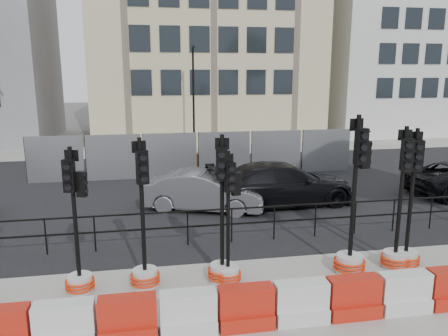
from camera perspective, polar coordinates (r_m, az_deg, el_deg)
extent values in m
plane|color=#51514C|center=(11.07, 2.23, -12.06)|extent=(120.00, 120.00, 0.00)
cube|color=gray|center=(8.51, 6.82, -20.22)|extent=(40.00, 6.00, 0.02)
cube|color=black|center=(17.58, -2.65, -2.64)|extent=(40.00, 14.00, 0.03)
cube|color=gray|center=(26.32, -5.22, 2.40)|extent=(40.00, 4.00, 0.02)
cube|color=beige|center=(32.40, -2.79, 20.28)|extent=(15.00, 10.00, 18.00)
cube|color=silver|center=(37.32, 21.84, 16.86)|extent=(12.00, 9.00, 16.00)
cylinder|color=black|center=(12.05, -22.26, -8.36)|extent=(0.04, 0.04, 1.00)
cylinder|color=black|center=(11.85, -16.52, -8.28)|extent=(0.04, 0.04, 1.00)
cylinder|color=black|center=(11.77, -10.65, -8.11)|extent=(0.04, 0.04, 1.00)
cylinder|color=black|center=(11.80, -4.77, -7.86)|extent=(0.04, 0.04, 1.00)
cylinder|color=black|center=(11.96, 1.01, -7.54)|extent=(0.04, 0.04, 1.00)
cylinder|color=black|center=(12.24, 6.58, -7.15)|extent=(0.04, 0.04, 1.00)
cylinder|color=black|center=(12.62, 11.84, -6.72)|extent=(0.04, 0.04, 1.00)
cylinder|color=black|center=(13.11, 16.74, -6.27)|extent=(0.04, 0.04, 1.00)
cylinder|color=black|center=(13.68, 21.26, -5.82)|extent=(0.04, 0.04, 1.00)
cylinder|color=black|center=(14.33, 25.38, -5.37)|extent=(0.04, 0.04, 1.00)
cube|color=black|center=(11.81, 1.02, -5.35)|extent=(18.00, 0.04, 0.04)
cube|color=black|center=(11.95, 1.01, -7.31)|extent=(18.00, 0.04, 0.04)
cube|color=gray|center=(19.54, -21.21, 1.03)|extent=(2.30, 0.05, 2.00)
cylinder|color=black|center=(19.80, -24.47, 0.89)|extent=(0.05, 0.05, 2.00)
cube|color=gray|center=(19.22, -14.18, 1.32)|extent=(2.30, 0.05, 2.00)
cylinder|color=black|center=(19.34, -17.58, 1.18)|extent=(0.05, 0.05, 2.00)
cube|color=gray|center=(19.19, -7.02, 1.59)|extent=(2.30, 0.05, 2.00)
cylinder|color=black|center=(19.17, -10.45, 1.46)|extent=(0.05, 0.05, 2.00)
cube|color=gray|center=(19.46, 0.06, 1.84)|extent=(2.30, 0.05, 2.00)
cylinder|color=black|center=(19.30, -3.31, 1.72)|extent=(0.05, 0.05, 2.00)
cube|color=gray|center=(20.02, 6.84, 2.05)|extent=(2.30, 0.05, 2.00)
cylinder|color=black|center=(19.72, 3.63, 1.95)|extent=(0.05, 0.05, 2.00)
cube|color=gray|center=(20.84, 13.17, 2.22)|extent=(2.30, 0.05, 2.00)
cylinder|color=black|center=(20.42, 10.20, 2.14)|extent=(0.05, 0.05, 2.00)
cube|color=#DB520E|center=(20.84, -14.92, 0.44)|extent=(1.00, 0.40, 0.80)
cube|color=#DB520E|center=(20.76, -9.41, 0.65)|extent=(1.00, 0.40, 0.80)
cube|color=#DB520E|center=(20.87, -3.92, 0.86)|extent=(1.00, 0.40, 0.80)
cube|color=#DB520E|center=(21.17, 1.47, 1.05)|extent=(1.00, 0.40, 0.80)
cube|color=#DB520E|center=(21.66, 6.66, 1.23)|extent=(1.00, 0.40, 0.80)
cylinder|color=black|center=(25.02, -4.00, 8.80)|extent=(0.12, 0.12, 6.00)
cube|color=black|center=(24.76, -4.04, 15.47)|extent=(0.12, 0.50, 0.12)
cube|color=white|center=(8.25, -20.15, -17.73)|extent=(1.00, 0.35, 0.50)
cube|color=red|center=(8.33, -12.34, -20.10)|extent=(1.00, 0.50, 0.30)
cube|color=red|center=(8.12, -12.48, -17.72)|extent=(1.00, 0.35, 0.50)
cube|color=white|center=(8.34, -4.66, -19.78)|extent=(1.00, 0.50, 0.30)
cube|color=white|center=(8.13, -4.71, -17.40)|extent=(1.00, 0.35, 0.50)
cube|color=red|center=(8.48, 2.83, -19.15)|extent=(1.00, 0.50, 0.30)
cube|color=red|center=(8.28, 2.87, -16.80)|extent=(1.00, 0.35, 0.50)
cube|color=white|center=(8.75, 9.91, -18.27)|extent=(1.00, 0.50, 0.30)
cube|color=white|center=(8.55, 10.02, -15.97)|extent=(1.00, 0.35, 0.50)
cube|color=red|center=(9.13, 16.42, -17.23)|extent=(1.00, 0.50, 0.30)
cube|color=red|center=(8.94, 16.58, -14.99)|extent=(1.00, 0.35, 0.50)
cube|color=white|center=(9.61, 22.27, -16.09)|extent=(1.00, 0.50, 0.30)
cube|color=white|center=(9.43, 22.47, -13.95)|extent=(1.00, 0.35, 0.50)
cylinder|color=silver|center=(10.07, -18.29, -14.13)|extent=(0.51, 0.51, 0.38)
torus|color=red|center=(10.10, -18.26, -14.52)|extent=(0.62, 0.62, 0.05)
torus|color=red|center=(10.07, -18.29, -14.13)|extent=(0.62, 0.62, 0.05)
torus|color=red|center=(10.04, -18.32, -13.74)|extent=(0.62, 0.62, 0.05)
cylinder|color=black|center=(9.50, -18.91, -5.86)|extent=(0.09, 0.09, 2.86)
cube|color=black|center=(9.18, -19.58, -0.99)|extent=(0.26, 0.19, 0.67)
cylinder|color=black|center=(9.16, -19.68, -2.37)|extent=(0.15, 0.08, 0.14)
cylinder|color=black|center=(9.11, -19.78, -1.10)|extent=(0.15, 0.08, 0.14)
cylinder|color=black|center=(9.07, -19.87, 0.19)|extent=(0.15, 0.08, 0.14)
cube|color=black|center=(9.25, -19.31, 1.55)|extent=(0.28, 0.10, 0.23)
cube|color=black|center=(9.25, -18.13, -2.01)|extent=(0.22, 0.17, 0.52)
cylinder|color=silver|center=(9.96, -10.25, -13.93)|extent=(0.54, 0.54, 0.40)
torus|color=red|center=(9.99, -10.23, -14.34)|extent=(0.65, 0.65, 0.05)
torus|color=red|center=(9.96, -10.25, -13.93)|extent=(0.65, 0.65, 0.05)
torus|color=red|center=(9.92, -10.27, -13.52)|extent=(0.65, 0.65, 0.05)
cylinder|color=black|center=(9.36, -10.63, -5.15)|extent=(0.09, 0.09, 2.99)
cube|color=black|center=(9.02, -10.63, 0.08)|extent=(0.27, 0.20, 0.70)
cylinder|color=black|center=(9.00, -10.43, -1.38)|extent=(0.16, 0.09, 0.15)
cylinder|color=black|center=(8.95, -10.48, -0.01)|extent=(0.16, 0.09, 0.15)
cylinder|color=black|center=(8.90, -10.54, 1.36)|extent=(0.16, 0.09, 0.15)
cube|color=black|center=(9.12, -11.07, 2.75)|extent=(0.29, 0.12, 0.24)
cylinder|color=silver|center=(9.95, 0.52, -13.85)|extent=(0.49, 0.49, 0.36)
torus|color=red|center=(9.99, 0.52, -14.22)|extent=(0.59, 0.59, 0.05)
torus|color=red|center=(9.95, 0.52, -13.85)|extent=(0.59, 0.59, 0.05)
torus|color=red|center=(9.92, 0.52, -13.47)|extent=(0.59, 0.59, 0.05)
cylinder|color=black|center=(9.40, 0.54, -5.93)|extent=(0.08, 0.08, 2.71)
cube|color=black|center=(9.08, 0.82, -1.25)|extent=(0.24, 0.17, 0.63)
cylinder|color=black|center=(9.07, 1.00, -2.57)|extent=(0.14, 0.07, 0.14)
cylinder|color=black|center=(9.02, 1.00, -1.35)|extent=(0.14, 0.07, 0.14)
cylinder|color=black|center=(8.97, 1.00, -0.12)|extent=(0.14, 0.07, 0.14)
cube|color=black|center=(9.15, 0.42, 1.17)|extent=(0.27, 0.08, 0.22)
cube|color=black|center=(9.29, 1.58, -2.08)|extent=(0.20, 0.15, 0.50)
cylinder|color=silver|center=(10.03, -0.24, -13.51)|extent=(0.54, 0.54, 0.40)
torus|color=red|center=(10.06, -0.24, -13.92)|extent=(0.65, 0.65, 0.05)
torus|color=red|center=(10.03, -0.24, -13.51)|extent=(0.65, 0.65, 0.05)
torus|color=red|center=(9.99, -0.24, -13.09)|extent=(0.65, 0.65, 0.05)
cylinder|color=black|center=(9.44, -0.25, -4.70)|extent=(0.09, 0.09, 3.01)
cube|color=black|center=(9.09, -0.28, 0.53)|extent=(0.26, 0.19, 0.70)
cylinder|color=black|center=(9.06, -0.30, -0.94)|extent=(0.16, 0.08, 0.15)
cylinder|color=black|center=(9.01, -0.30, 0.42)|extent=(0.16, 0.08, 0.15)
cylinder|color=black|center=(8.97, -0.30, 1.80)|extent=(0.16, 0.08, 0.15)
cube|color=black|center=(9.20, -0.25, 3.21)|extent=(0.30, 0.09, 0.24)
cylinder|color=silver|center=(10.78, 16.04, -11.96)|extent=(0.60, 0.60, 0.45)
torus|color=red|center=(10.82, 16.01, -12.39)|extent=(0.73, 0.73, 0.06)
torus|color=red|center=(10.78, 16.04, -11.96)|extent=(0.73, 0.73, 0.06)
torus|color=red|center=(10.74, 16.07, -11.53)|extent=(0.73, 0.73, 0.06)
cylinder|color=black|center=(10.19, 16.64, -2.74)|extent=(0.10, 0.10, 3.36)
cube|color=black|center=(9.87, 17.47, 2.72)|extent=(0.29, 0.20, 0.78)
cylinder|color=black|center=(9.85, 17.70, 1.23)|extent=(0.18, 0.09, 0.17)
cylinder|color=black|center=(9.80, 17.79, 2.64)|extent=(0.18, 0.09, 0.17)
cylinder|color=black|center=(9.77, 17.89, 4.06)|extent=(0.18, 0.09, 0.17)
cube|color=black|center=(9.97, 16.93, 5.45)|extent=(0.34, 0.09, 0.27)
cube|color=black|center=(10.15, 17.93, 1.67)|extent=(0.25, 0.18, 0.62)
cylinder|color=silver|center=(11.38, 21.42, -11.11)|extent=(0.56, 0.56, 0.41)
torus|color=red|center=(11.41, 21.38, -11.49)|extent=(0.67, 0.67, 0.05)
torus|color=red|center=(11.38, 21.42, -11.11)|extent=(0.67, 0.67, 0.05)
torus|color=red|center=(11.35, 21.45, -10.73)|extent=(0.67, 0.67, 0.05)
cylinder|color=black|center=(10.85, 22.11, -3.06)|extent=(0.09, 0.09, 3.10)
cube|color=black|center=(10.54, 22.77, 1.64)|extent=(0.27, 0.18, 0.72)
cylinder|color=black|center=(10.51, 22.85, 0.33)|extent=(0.16, 0.08, 0.15)
cylinder|color=black|center=(10.47, 22.95, 1.55)|extent=(0.16, 0.08, 0.15)
cylinder|color=black|center=(10.43, 23.06, 2.78)|extent=(0.16, 0.08, 0.15)
cube|color=black|center=(10.65, 22.57, 4.01)|extent=(0.31, 0.08, 0.25)
cylinder|color=silver|center=(11.55, 22.60, -10.88)|extent=(0.55, 0.55, 0.41)
torus|color=red|center=(11.58, 22.57, -11.25)|extent=(0.66, 0.66, 0.05)
torus|color=red|center=(11.55, 22.60, -10.88)|extent=(0.66, 0.66, 0.05)
torus|color=red|center=(11.52, 22.63, -10.51)|extent=(0.66, 0.66, 0.05)
cylinder|color=black|center=(11.03, 23.30, -3.08)|extent=(0.09, 0.09, 3.05)
cube|color=black|center=(10.73, 23.94, 1.46)|extent=(0.27, 0.19, 0.71)
cylinder|color=black|center=(10.70, 23.99, 0.20)|extent=(0.16, 0.08, 0.15)
cylinder|color=black|center=(10.66, 24.10, 1.38)|extent=(0.16, 0.08, 0.15)
cylinder|color=black|center=(10.62, 24.21, 2.56)|extent=(0.16, 0.08, 0.15)
cube|color=black|center=(10.84, 23.79, 3.76)|extent=(0.30, 0.10, 0.24)
imported|color=#56565C|center=(14.69, -2.60, -3.03)|extent=(3.98, 4.96, 1.34)
imported|color=black|center=(15.42, 7.65, -2.07)|extent=(2.92, 5.51, 1.50)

